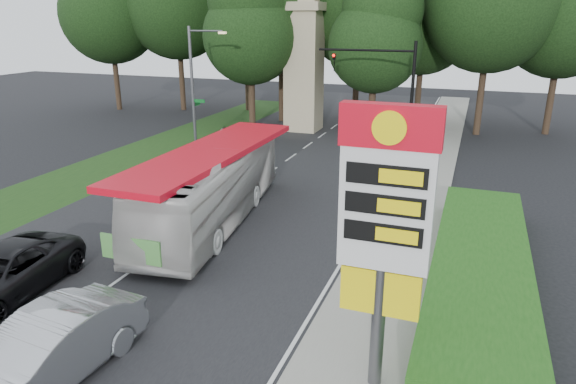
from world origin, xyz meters
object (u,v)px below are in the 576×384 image
(traffic_signal_mast, at_px, (391,83))
(monument, at_px, (304,64))
(gas_station_pylon, at_px, (385,215))
(streetlight_signs, at_px, (195,82))
(transit_bus, at_px, (212,186))
(suv_charcoal, at_px, (1,274))
(sedan_silver, at_px, (46,352))

(traffic_signal_mast, xyz_separation_m, monument, (-7.68, 6.00, 0.43))
(gas_station_pylon, bearing_deg, streetlight_signs, 128.96)
(gas_station_pylon, xyz_separation_m, traffic_signal_mast, (-3.52, 22.00, 0.22))
(traffic_signal_mast, bearing_deg, transit_bus, -110.49)
(monument, xyz_separation_m, transit_bus, (2.50, -19.87, -3.47))
(traffic_signal_mast, distance_m, monument, 9.76)
(gas_station_pylon, height_order, suv_charcoal, gas_station_pylon)
(gas_station_pylon, distance_m, sedan_silver, 8.68)
(traffic_signal_mast, height_order, monument, monument)
(monument, bearing_deg, sedan_silver, -83.05)
(traffic_signal_mast, height_order, suv_charcoal, traffic_signal_mast)
(streetlight_signs, distance_m, sedan_silver, 24.51)
(streetlight_signs, xyz_separation_m, sedan_silver, (8.72, -22.63, -3.56))
(transit_bus, xyz_separation_m, sedan_silver, (1.23, -10.75, -0.75))
(gas_station_pylon, bearing_deg, monument, 111.80)
(sedan_silver, bearing_deg, monument, 101.25)
(monument, distance_m, suv_charcoal, 28.21)
(gas_station_pylon, relative_size, suv_charcoal, 1.21)
(streetlight_signs, xyz_separation_m, monument, (4.99, 7.99, 0.67))
(sedan_silver, bearing_deg, suv_charcoal, 153.08)
(gas_station_pylon, distance_m, suv_charcoal, 12.55)
(traffic_signal_mast, bearing_deg, streetlight_signs, -171.08)
(gas_station_pylon, bearing_deg, suv_charcoal, 179.35)
(monument, xyz_separation_m, sedan_silver, (3.73, -30.62, -4.23))
(traffic_signal_mast, xyz_separation_m, sedan_silver, (-3.95, -24.62, -3.80))
(gas_station_pylon, xyz_separation_m, monument, (-11.20, 28.01, 0.66))
(monument, bearing_deg, traffic_signal_mast, -38.00)
(streetlight_signs, distance_m, suv_charcoal, 20.64)
(sedan_silver, bearing_deg, streetlight_signs, 115.38)
(streetlight_signs, distance_m, transit_bus, 14.32)
(streetlight_signs, bearing_deg, sedan_silver, -68.93)
(gas_station_pylon, xyz_separation_m, sedan_silver, (-7.47, -2.61, -3.57))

